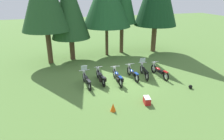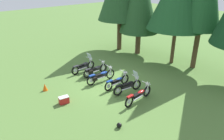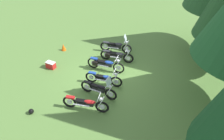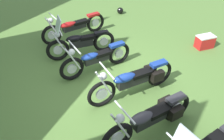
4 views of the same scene
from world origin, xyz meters
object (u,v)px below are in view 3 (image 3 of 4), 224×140
Objects in this scene: motorcycle_3 at (104,78)px; dropped_helmet at (31,111)px; motorcycle_2 at (105,64)px; motorcycle_0 at (116,46)px; motorcycle_1 at (116,55)px; picnic_cooler at (51,65)px; motorcycle_4 at (99,89)px; traffic_cone at (63,47)px; motorcycle_5 at (86,103)px.

motorcycle_3 is 8.18× the size of dropped_helmet.
dropped_helmet is at bearing -115.57° from motorcycle_2.
motorcycle_1 is (1.09, 0.28, -0.03)m from motorcycle_0.
dropped_helmet is at bearing 13.96° from picnic_cooler.
motorcycle_2 is 1.38m from motorcycle_3.
motorcycle_2 is 1.10× the size of motorcycle_3.
motorcycle_2 is 3.41m from picnic_cooler.
motorcycle_3 is 0.97m from motorcycle_4.
motorcycle_0 is at bearing 103.13° from motorcycle_4.
motorcycle_4 reaches higher than motorcycle_3.
motorcycle_3 is at bearing 80.46° from picnic_cooler.
motorcycle_3 is at bearing -72.30° from motorcycle_2.
traffic_cone is at bearing 145.44° from motorcycle_4.
motorcycle_4 is at bearing -90.63° from motorcycle_1.
motorcycle_4 is at bearing 46.16° from traffic_cone.
dropped_helmet is at bearing -114.02° from motorcycle_0.
motorcycle_1 is 3.89m from traffic_cone.
motorcycle_5 is (3.47, 0.12, -0.03)m from motorcycle_2.
motorcycle_0 is at bearing 130.93° from picnic_cooler.
motorcycle_4 reaches higher than motorcycle_2.
traffic_cone is at bearing -175.39° from picnic_cooler.
motorcycle_5 reaches higher than picnic_cooler.
motorcycle_1 is at bearing 116.89° from picnic_cooler.
motorcycle_4 is at bearing -87.68° from motorcycle_3.
motorcycle_2 is 2.34m from motorcycle_4.
motorcycle_0 reaches higher than traffic_cone.
motorcycle_4 is (2.30, 0.41, 0.00)m from motorcycle_2.
traffic_cone reaches higher than picnic_cooler.
motorcycle_3 reaches higher than dropped_helmet.
motorcycle_1 is 0.93× the size of motorcycle_5.
motorcycle_2 is at bearing 151.94° from dropped_helmet.
motorcycle_4 is 4.47× the size of traffic_cone.
picnic_cooler is at bearing -165.37° from motorcycle_2.
traffic_cone is (-2.78, -3.86, -0.19)m from motorcycle_3.
traffic_cone is (-4.92, -3.61, -0.19)m from motorcycle_5.
motorcycle_2 is (1.16, -0.38, 0.03)m from motorcycle_1.
motorcycle_0 is 0.99× the size of motorcycle_1.
motorcycle_0 is at bearing 103.57° from motorcycle_1.
picnic_cooler is at bearing 166.20° from motorcycle_4.
motorcycle_2 is 4.98× the size of traffic_cone.
traffic_cone is (-3.75, -3.90, -0.22)m from motorcycle_4.
motorcycle_5 reaches higher than motorcycle_1.
motorcycle_2 is 5.08m from dropped_helmet.
motorcycle_2 is 3.80× the size of picnic_cooler.
dropped_helmet is (4.48, -2.39, -0.33)m from motorcycle_2.
motorcycle_5 is 4.99× the size of traffic_cone.
picnic_cooler is at bearing 137.16° from motorcycle_5.
traffic_cone is at bearing -169.39° from dropped_helmet.
motorcycle_0 is at bearing 159.71° from dropped_helmet.
picnic_cooler reaches higher than dropped_helmet.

